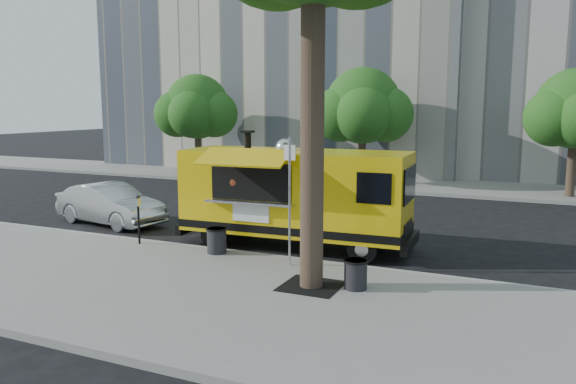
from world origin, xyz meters
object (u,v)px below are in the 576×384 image
(far_tree_a, at_px, (197,107))
(food_truck, at_px, (294,194))
(far_tree_b, at_px, (363,106))
(trash_bin_right, at_px, (217,240))
(far_tree_c, at_px, (576,109))
(sign_post, at_px, (290,194))
(trash_bin_left, at_px, (356,273))
(parking_meter, at_px, (138,214))
(sedan, at_px, (110,204))

(far_tree_a, height_order, food_truck, far_tree_a)
(far_tree_a, relative_size, far_tree_b, 0.97)
(food_truck, relative_size, trash_bin_right, 10.17)
(far_tree_b, relative_size, trash_bin_right, 8.59)
(far_tree_b, xyz_separation_m, food_truck, (1.76, -12.19, -2.35))
(far_tree_c, bearing_deg, sign_post, -114.81)
(far_tree_c, xyz_separation_m, trash_bin_left, (-4.52, -14.97, -3.24))
(parking_meter, bearing_deg, trash_bin_right, 1.19)
(parking_meter, distance_m, sedan, 3.71)
(parking_meter, bearing_deg, sign_post, -2.52)
(far_tree_c, distance_m, sedan, 18.36)
(sign_post, bearing_deg, far_tree_a, 129.83)
(far_tree_a, xyz_separation_m, far_tree_c, (18.00, 0.10, -0.06))
(far_tree_a, xyz_separation_m, trash_bin_right, (9.41, -13.60, -3.28))
(sedan, height_order, trash_bin_right, sedan)
(sign_post, distance_m, parking_meter, 4.64)
(trash_bin_left, bearing_deg, trash_bin_right, 162.66)
(far_tree_a, bearing_deg, trash_bin_right, -55.31)
(far_tree_a, bearing_deg, far_tree_c, 0.32)
(far_tree_a, relative_size, trash_bin_right, 8.37)
(far_tree_c, xyz_separation_m, trash_bin_right, (-8.59, -13.70, -3.23))
(trash_bin_right, bearing_deg, trash_bin_left, -17.34)
(far_tree_c, relative_size, sedan, 1.30)
(sign_post, bearing_deg, trash_bin_left, -27.85)
(far_tree_b, relative_size, sedan, 1.37)
(far_tree_b, relative_size, parking_meter, 4.12)
(far_tree_b, height_order, sign_post, far_tree_b)
(parking_meter, bearing_deg, far_tree_b, 81.90)
(far_tree_a, height_order, sign_post, far_tree_a)
(trash_bin_left, relative_size, trash_bin_right, 0.95)
(far_tree_c, height_order, trash_bin_right, far_tree_c)
(far_tree_b, distance_m, sedan, 13.22)
(trash_bin_right, bearing_deg, parking_meter, -178.81)
(sedan, bearing_deg, far_tree_b, -12.46)
(parking_meter, relative_size, sedan, 0.33)
(far_tree_b, height_order, trash_bin_right, far_tree_b)
(far_tree_c, height_order, trash_bin_left, far_tree_c)
(far_tree_c, xyz_separation_m, sign_post, (-6.45, -13.95, -1.87))
(trash_bin_right, bearing_deg, far_tree_c, 57.92)
(far_tree_a, bearing_deg, sign_post, -50.17)
(far_tree_c, height_order, sedan, far_tree_c)
(parking_meter, relative_size, trash_bin_right, 2.09)
(far_tree_c, height_order, food_truck, far_tree_c)
(far_tree_c, relative_size, food_truck, 0.80)
(sign_post, relative_size, trash_bin_left, 4.94)
(far_tree_a, height_order, sedan, far_tree_a)
(far_tree_c, height_order, parking_meter, far_tree_c)
(far_tree_b, height_order, trash_bin_left, far_tree_b)
(parking_meter, relative_size, food_truck, 0.21)
(far_tree_c, distance_m, trash_bin_left, 15.97)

